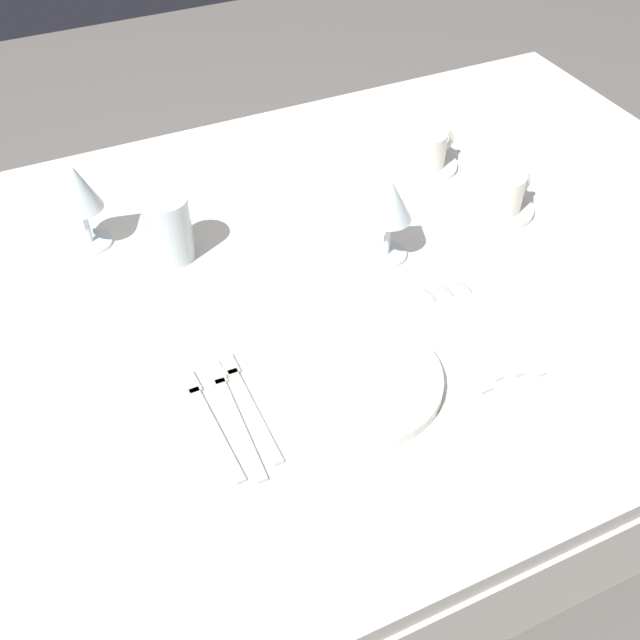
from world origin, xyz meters
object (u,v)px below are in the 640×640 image
(fork_inner, at_px, (234,413))
(wine_glass_centre, at_px, (78,191))
(fork_salad, at_px, (209,419))
(spoon_dessert, at_px, (466,317))
(coffee_cup_left, at_px, (425,147))
(wine_glass_left, at_px, (390,204))
(coffee_cup_right, at_px, (501,190))
(spoon_tea, at_px, (485,315))
(fork_outer, at_px, (247,401))
(spoon_soup, at_px, (447,321))
(dinner_plate, at_px, (356,379))
(drink_tumbler, at_px, (169,228))
(dinner_knife, at_px, (443,342))

(fork_inner, relative_size, wine_glass_centre, 1.40)
(fork_salad, height_order, spoon_dessert, spoon_dessert)
(coffee_cup_left, bearing_deg, fork_inner, -142.14)
(fork_inner, xyz_separation_m, wine_glass_left, (0.35, 0.21, 0.10))
(coffee_cup_right, bearing_deg, spoon_tea, -128.32)
(spoon_tea, relative_size, coffee_cup_right, 2.15)
(fork_outer, bearing_deg, wine_glass_left, 31.62)
(spoon_soup, height_order, spoon_tea, same)
(wine_glass_centre, bearing_deg, spoon_soup, -43.38)
(coffee_cup_left, distance_m, wine_glass_left, 0.30)
(spoon_tea, distance_m, coffee_cup_left, 0.43)
(coffee_cup_left, relative_size, wine_glass_centre, 0.70)
(wine_glass_centre, xyz_separation_m, wine_glass_left, (0.44, -0.24, -0.00))
(spoon_tea, relative_size, wine_glass_left, 1.52)
(dinner_plate, height_order, spoon_dessert, dinner_plate)
(spoon_soup, xyz_separation_m, coffee_cup_right, (0.24, 0.21, 0.04))
(spoon_soup, bearing_deg, spoon_dessert, -8.49)
(spoon_soup, distance_m, spoon_tea, 0.06)
(coffee_cup_left, bearing_deg, drink_tumbler, -173.26)
(fork_outer, height_order, fork_inner, same)
(spoon_tea, height_order, drink_tumbler, drink_tumbler)
(spoon_soup, bearing_deg, coffee_cup_left, 64.30)
(fork_inner, height_order, spoon_soup, spoon_soup)
(coffee_cup_right, bearing_deg, spoon_soup, -138.49)
(dinner_plate, distance_m, coffee_cup_right, 0.50)
(dinner_plate, height_order, wine_glass_centre, wine_glass_centre)
(coffee_cup_right, bearing_deg, spoon_dessert, -133.98)
(fork_outer, bearing_deg, fork_salad, -171.90)
(coffee_cup_right, bearing_deg, dinner_knife, -137.30)
(wine_glass_centre, bearing_deg, spoon_tea, -40.65)
(dinner_knife, bearing_deg, coffee_cup_right, 42.70)
(coffee_cup_left, height_order, wine_glass_left, wine_glass_left)
(spoon_soup, distance_m, wine_glass_left, 0.21)
(wine_glass_centre, height_order, wine_glass_left, wine_glass_centre)
(dinner_plate, distance_m, fork_outer, 0.16)
(coffee_cup_right, bearing_deg, wine_glass_left, -173.48)
(dinner_plate, height_order, drink_tumbler, drink_tumbler)
(wine_glass_centre, bearing_deg, dinner_plate, -60.85)
(dinner_plate, relative_size, spoon_tea, 1.08)
(dinner_knife, bearing_deg, fork_outer, 176.98)
(fork_outer, bearing_deg, fork_inner, -153.03)
(wine_glass_centre, bearing_deg, coffee_cup_right, -17.37)
(fork_inner, bearing_deg, wine_glass_left, 31.31)
(dinner_knife, relative_size, wine_glass_left, 1.55)
(spoon_tea, bearing_deg, dinner_knife, -165.83)
(fork_outer, relative_size, fork_salad, 1.02)
(dinner_plate, bearing_deg, wine_glass_left, 52.99)
(spoon_soup, bearing_deg, wine_glass_left, 92.01)
(wine_glass_left, bearing_deg, spoon_tea, -71.01)
(spoon_soup, bearing_deg, drink_tumbler, 134.96)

